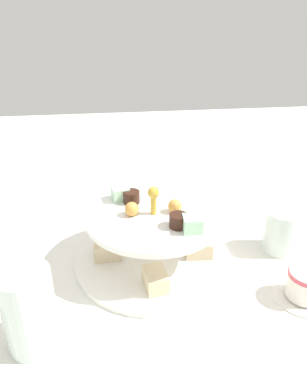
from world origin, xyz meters
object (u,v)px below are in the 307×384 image
Objects in this scene: tiered_serving_stand at (154,240)px; butter_knife_left at (42,218)px; water_glass_short_left at (281,231)px; teacup_with_saucer at (305,286)px; water_glass_tall_right at (29,310)px.

tiered_serving_stand is 1.67× the size of butter_knife_left.
tiered_serving_stand is 0.24m from water_glass_short_left.
water_glass_short_left is 0.51m from butter_knife_left.
tiered_serving_stand is at bearing 59.07° from teacup_with_saucer.
water_glass_tall_right is at bearing 93.75° from teacup_with_saucer.
water_glass_tall_right is at bearing 53.48° from butter_knife_left.
water_glass_short_left reaches higher than butter_knife_left.
butter_knife_left is at bearing 50.19° from tiered_serving_stand.
butter_knife_left is at bearing 6.52° from water_glass_tall_right.
water_glass_tall_right is 0.35m from butter_knife_left.
water_glass_tall_right is (-0.16, 0.19, 0.02)m from tiered_serving_stand.
water_glass_short_left reaches higher than teacup_with_saucer.
water_glass_tall_right is 0.46m from water_glass_short_left.
tiered_serving_stand is 0.24m from water_glass_tall_right.
teacup_with_saucer is at bearing 169.72° from water_glass_short_left.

